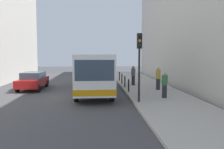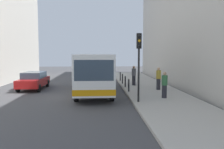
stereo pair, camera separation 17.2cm
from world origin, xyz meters
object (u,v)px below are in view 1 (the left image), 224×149
at_px(bus, 93,70).
at_px(bollard_near, 129,85).
at_px(bollard_far, 122,79).
at_px(car_beside_bus, 33,80).
at_px(pedestrian_near_signal, 165,85).
at_px(bollard_farthest, 119,76).
at_px(traffic_light, 139,54).
at_px(bollard_mid, 125,82).
at_px(pedestrian_mid_sidewalk, 158,78).
at_px(pedestrian_far_sidewalk, 133,76).

height_order(bus, bollard_near, bus).
relative_size(bus, bollard_far, 11.66).
distance_m(car_beside_bus, bollard_far, 8.20).
xyz_separation_m(bus, car_beside_bus, (-5.18, 1.50, -0.94)).
bearing_deg(pedestrian_near_signal, bollard_near, 172.87).
relative_size(bus, pedestrian_near_signal, 6.46).
height_order(bollard_near, bollard_farthest, same).
bearing_deg(traffic_light, bollard_farthest, 90.51).
height_order(traffic_light, bollard_near, traffic_light).
xyz_separation_m(car_beside_bus, pedestrian_near_signal, (9.89, -5.36, 0.22)).
bearing_deg(car_beside_bus, traffic_light, 141.22).
xyz_separation_m(traffic_light, bollard_farthest, (-0.10, 11.31, -2.38)).
xyz_separation_m(traffic_light, bollard_mid, (-0.10, 6.39, -2.38)).
distance_m(car_beside_bus, traffic_light, 10.57).
bearing_deg(pedestrian_mid_sidewalk, pedestrian_near_signal, 161.92).
distance_m(bollard_near, pedestrian_near_signal, 3.41).
xyz_separation_m(bollard_farthest, pedestrian_mid_sidewalk, (2.50, -6.58, 0.44)).
distance_m(traffic_light, bollard_far, 9.17).
xyz_separation_m(bollard_near, bollard_farthest, (0.00, 7.38, 0.00)).
xyz_separation_m(traffic_light, bollard_far, (-0.10, 8.85, -2.38)).
distance_m(bus, bollard_mid, 3.20).
xyz_separation_m(bus, bollard_near, (2.70, -1.14, -1.10)).
bearing_deg(bollard_mid, pedestrian_mid_sidewalk, -33.70).
relative_size(car_beside_bus, bollard_near, 4.65).
xyz_separation_m(car_beside_bus, traffic_light, (7.98, -6.57, 2.22)).
bearing_deg(bus, pedestrian_far_sidewalk, -146.95).
bearing_deg(bollard_near, bus, 157.09).
height_order(traffic_light, pedestrian_far_sidewalk, traffic_light).
xyz_separation_m(bus, bollard_mid, (2.70, 1.32, -1.10)).
height_order(bollard_far, bollard_farthest, same).
height_order(bus, bollard_farthest, bus).
distance_m(traffic_light, pedestrian_mid_sidewalk, 5.65).
bearing_deg(bollard_mid, bollard_far, 90.00).
distance_m(bollard_mid, bollard_farthest, 4.92).
bearing_deg(bollard_near, bollard_farthest, 90.00).
distance_m(car_beside_bus, pedestrian_far_sidewalk, 8.85).
distance_m(bollard_near, bollard_farthest, 7.38).
distance_m(car_beside_bus, bollard_mid, 7.88).
bearing_deg(bollard_mid, bus, -153.97).
xyz_separation_m(bollard_far, pedestrian_near_signal, (2.01, -7.64, 0.38)).
xyz_separation_m(bollard_mid, bollard_farthest, (0.00, 4.92, 0.00)).
relative_size(pedestrian_mid_sidewalk, pedestrian_far_sidewalk, 1.02).
bearing_deg(pedestrian_mid_sidewalk, bollard_far, 20.97).
bearing_deg(traffic_light, pedestrian_mid_sidewalk, 63.09).
height_order(bollard_far, pedestrian_far_sidewalk, pedestrian_far_sidewalk).
height_order(car_beside_bus, pedestrian_far_sidewalk, pedestrian_far_sidewalk).
height_order(car_beside_bus, bollard_far, car_beside_bus).
distance_m(bollard_mid, bollard_far, 2.46).
xyz_separation_m(bollard_near, pedestrian_near_signal, (2.01, -2.72, 0.38)).
distance_m(traffic_light, pedestrian_near_signal, 3.02).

